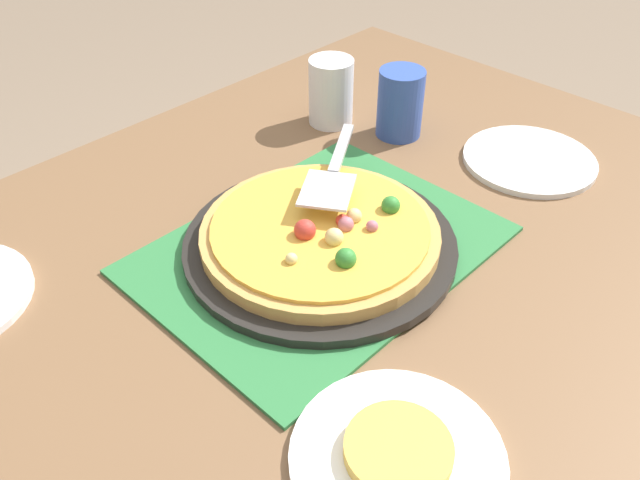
# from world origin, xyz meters

# --- Properties ---
(dining_table) EXTENTS (1.40, 1.00, 0.75)m
(dining_table) POSITION_xyz_m (0.00, 0.00, 0.64)
(dining_table) COLOR brown
(dining_table) RESTS_ON ground_plane
(placemat) EXTENTS (0.48, 0.36, 0.01)m
(placemat) POSITION_xyz_m (0.00, 0.00, 0.75)
(placemat) COLOR #2D753D
(placemat) RESTS_ON dining_table
(pizza_pan) EXTENTS (0.38, 0.38, 0.01)m
(pizza_pan) POSITION_xyz_m (0.00, 0.00, 0.76)
(pizza_pan) COLOR black
(pizza_pan) RESTS_ON placemat
(pizza) EXTENTS (0.33, 0.33, 0.05)m
(pizza) POSITION_xyz_m (0.00, -0.00, 0.78)
(pizza) COLOR tan
(pizza) RESTS_ON pizza_pan
(plate_near_left) EXTENTS (0.22, 0.22, 0.01)m
(plate_near_left) POSITION_xyz_m (-0.18, -0.29, 0.76)
(plate_near_left) COLOR white
(plate_near_left) RESTS_ON dining_table
(plate_side) EXTENTS (0.22, 0.22, 0.01)m
(plate_side) POSITION_xyz_m (0.41, -0.09, 0.76)
(plate_side) COLOR white
(plate_side) RESTS_ON dining_table
(served_slice_left) EXTENTS (0.11, 0.11, 0.02)m
(served_slice_left) POSITION_xyz_m (-0.18, -0.29, 0.77)
(served_slice_left) COLOR #EAB747
(served_slice_left) RESTS_ON plate_near_left
(cup_far) EXTENTS (0.08, 0.08, 0.12)m
(cup_far) POSITION_xyz_m (0.34, 0.13, 0.81)
(cup_far) COLOR #3351AD
(cup_far) RESTS_ON dining_table
(cup_corner) EXTENTS (0.08, 0.08, 0.12)m
(cup_corner) POSITION_xyz_m (0.28, 0.25, 0.81)
(cup_corner) COLOR white
(cup_corner) RESTS_ON dining_table
(pizza_server) EXTENTS (0.22, 0.16, 0.01)m
(pizza_server) POSITION_xyz_m (0.08, 0.05, 0.82)
(pizza_server) COLOR silver
(pizza_server) RESTS_ON pizza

